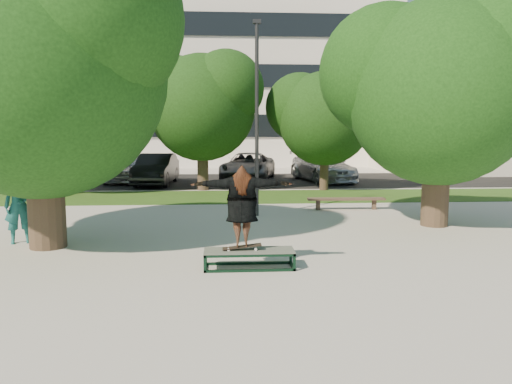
{
  "coord_description": "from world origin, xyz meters",
  "views": [
    {
      "loc": [
        -0.06,
        -10.81,
        2.77
      ],
      "look_at": [
        0.68,
        0.6,
        1.32
      ],
      "focal_mm": 35.0,
      "sensor_mm": 36.0,
      "label": 1
    }
  ],
  "objects": [
    {
      "name": "car_dark",
      "position": [
        -3.43,
        14.33,
        0.77
      ],
      "size": [
        1.92,
        4.77,
        1.54
      ],
      "primitive_type": "imported",
      "rotation": [
        0.0,
        0.0,
        -0.06
      ],
      "color": "black",
      "rests_on": "asphalt_strip"
    },
    {
      "name": "skater_rig",
      "position": [
        0.29,
        -1.09,
        1.26
      ],
      "size": [
        2.01,
        0.64,
        1.69
      ],
      "rotation": [
        0.0,
        0.0,
        3.09
      ],
      "color": "white",
      "rests_on": "grind_box"
    },
    {
      "name": "bystander",
      "position": [
        -5.03,
        1.5,
        0.92
      ],
      "size": [
        0.79,
        0.66,
        1.84
      ],
      "primitive_type": "imported",
      "rotation": [
        0.0,
        0.0,
        0.38
      ],
      "color": "#18595B",
      "rests_on": "ground"
    },
    {
      "name": "tree_left",
      "position": [
        -4.29,
        1.09,
        4.42
      ],
      "size": [
        6.96,
        5.95,
        7.12
      ],
      "color": "#38281E",
      "rests_on": "ground"
    },
    {
      "name": "bench",
      "position": [
        4.17,
        6.0,
        0.34
      ],
      "size": [
        2.68,
        0.41,
        0.41
      ],
      "rotation": [
        0.0,
        0.0,
        -0.02
      ],
      "color": "brown",
      "rests_on": "ground"
    },
    {
      "name": "ground",
      "position": [
        0.0,
        0.0,
        0.0
      ],
      "size": [
        120.0,
        120.0,
        0.0
      ],
      "primitive_type": "plane",
      "color": "#A8A49A",
      "rests_on": "ground"
    },
    {
      "name": "side_building",
      "position": [
        18.0,
        22.0,
        4.0
      ],
      "size": [
        15.0,
        10.0,
        8.0
      ],
      "primitive_type": "cube",
      "color": "beige",
      "rests_on": "ground"
    },
    {
      "name": "bg_tree_left",
      "position": [
        -6.57,
        11.07,
        3.73
      ],
      "size": [
        5.28,
        4.51,
        5.77
      ],
      "color": "#38281E",
      "rests_on": "ground"
    },
    {
      "name": "grind_box",
      "position": [
        0.44,
        -1.09,
        0.19
      ],
      "size": [
        1.8,
        0.6,
        0.38
      ],
      "color": "black",
      "rests_on": "ground"
    },
    {
      "name": "tree_right",
      "position": [
        5.92,
        3.08,
        4.09
      ],
      "size": [
        6.24,
        5.33,
        6.51
      ],
      "color": "#38281E",
      "rests_on": "ground"
    },
    {
      "name": "office_building",
      "position": [
        -2.0,
        31.98,
        8.0
      ],
      "size": [
        30.0,
        14.12,
        16.0
      ],
      "color": "silver",
      "rests_on": "ground"
    },
    {
      "name": "car_silver_a",
      "position": [
        -5.01,
        15.66,
        0.74
      ],
      "size": [
        2.35,
        4.56,
        1.48
      ],
      "primitive_type": "imported",
      "rotation": [
        0.0,
        0.0,
        -0.14
      ],
      "color": "#ABABB0",
      "rests_on": "asphalt_strip"
    },
    {
      "name": "asphalt_strip",
      "position": [
        0.0,
        16.0,
        0.01
      ],
      "size": [
        40.0,
        8.0,
        0.01
      ],
      "primitive_type": "cube",
      "color": "black",
      "rests_on": "ground"
    },
    {
      "name": "car_grey",
      "position": [
        1.28,
        16.25,
        0.74
      ],
      "size": [
        3.51,
        5.73,
        1.48
      ],
      "primitive_type": "imported",
      "rotation": [
        0.0,
        0.0,
        -0.21
      ],
      "color": "slate",
      "rests_on": "asphalt_strip"
    },
    {
      "name": "lamppost",
      "position": [
        1.0,
        5.0,
        3.15
      ],
      "size": [
        0.25,
        0.15,
        6.11
      ],
      "color": "#2D2D30",
      "rests_on": "ground"
    },
    {
      "name": "car_silver_b",
      "position": [
        5.22,
        15.55,
        0.78
      ],
      "size": [
        3.24,
        5.72,
        1.56
      ],
      "primitive_type": "imported",
      "rotation": [
        0.0,
        0.0,
        0.2
      ],
      "color": "#B7B7BC",
      "rests_on": "asphalt_strip"
    },
    {
      "name": "grass_strip",
      "position": [
        1.0,
        9.5,
        0.01
      ],
      "size": [
        30.0,
        4.0,
        0.02
      ],
      "primitive_type": "cube",
      "color": "#254413",
      "rests_on": "ground"
    },
    {
      "name": "bg_tree_mid",
      "position": [
        -1.08,
        12.08,
        4.02
      ],
      "size": [
        5.76,
        4.92,
        6.24
      ],
      "color": "#38281E",
      "rests_on": "ground"
    },
    {
      "name": "bg_tree_right",
      "position": [
        4.43,
        11.57,
        3.49
      ],
      "size": [
        5.04,
        4.31,
        5.43
      ],
      "color": "#38281E",
      "rests_on": "ground"
    }
  ]
}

